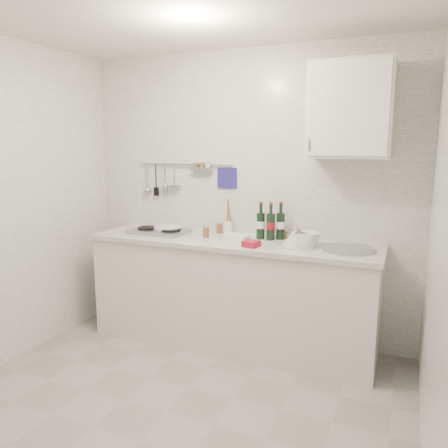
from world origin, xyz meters
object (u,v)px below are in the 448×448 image
object	(u,v)px
plate_stack_hob	(166,230)
plate_stack_sink	(303,239)
wall_cabinet	(351,110)
utensil_crock	(228,226)
wine_bottles	(271,221)

from	to	relation	value
plate_stack_hob	plate_stack_sink	xyz separation A→B (m)	(1.26, -0.06, 0.03)
wall_cabinet	utensil_crock	size ratio (longest dim) A/B	2.21
plate_stack_sink	utensil_crock	bearing A→B (deg)	165.41
plate_stack_hob	utensil_crock	bearing A→B (deg)	12.64
plate_stack_sink	utensil_crock	distance (m)	0.73
plate_stack_sink	wine_bottles	bearing A→B (deg)	154.09
wall_cabinet	wine_bottles	world-z (taller)	wall_cabinet
wall_cabinet	wine_bottles	bearing A→B (deg)	178.19
plate_stack_sink	wine_bottles	distance (m)	0.36
wall_cabinet	plate_stack_sink	distance (m)	1.03
plate_stack_sink	plate_stack_hob	bearing A→B (deg)	177.30
plate_stack_hob	wine_bottles	size ratio (longest dim) A/B	0.88
utensil_crock	wall_cabinet	bearing A→B (deg)	-3.05
wall_cabinet	plate_stack_sink	size ratio (longest dim) A/B	2.48
wall_cabinet	plate_stack_sink	world-z (taller)	wall_cabinet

